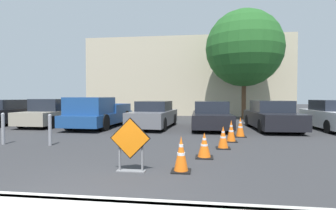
# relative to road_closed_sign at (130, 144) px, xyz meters

# --- Properties ---
(ground_plane) EXTENTS (96.00, 96.00, 0.00)m
(ground_plane) POSITION_rel_road_closed_sign_xyz_m (-0.43, 8.12, -0.63)
(ground_plane) COLOR #333335
(curb_lip) EXTENTS (28.25, 0.20, 0.14)m
(curb_lip) POSITION_rel_road_closed_sign_xyz_m (-0.43, -1.88, -0.56)
(curb_lip) COLOR beige
(curb_lip) RESTS_ON ground_plane
(road_closed_sign) EXTENTS (0.91, 0.20, 1.20)m
(road_closed_sign) POSITION_rel_road_closed_sign_xyz_m (0.00, 0.00, 0.00)
(road_closed_sign) COLOR black
(road_closed_sign) RESTS_ON ground_plane
(traffic_cone_nearest) EXTENTS (0.42, 0.42, 0.79)m
(traffic_cone_nearest) POSITION_rel_road_closed_sign_xyz_m (1.10, 0.16, -0.24)
(traffic_cone_nearest) COLOR black
(traffic_cone_nearest) RESTS_ON ground_plane
(traffic_cone_second) EXTENTS (0.47, 0.47, 0.69)m
(traffic_cone_second) POSITION_rel_road_closed_sign_xyz_m (1.62, 1.56, -0.29)
(traffic_cone_second) COLOR black
(traffic_cone_second) RESTS_ON ground_plane
(traffic_cone_third) EXTENTS (0.44, 0.44, 0.72)m
(traffic_cone_third) POSITION_rel_road_closed_sign_xyz_m (2.22, 2.92, -0.28)
(traffic_cone_third) COLOR black
(traffic_cone_third) RESTS_ON ground_plane
(traffic_cone_fourth) EXTENTS (0.43, 0.43, 0.79)m
(traffic_cone_fourth) POSITION_rel_road_closed_sign_xyz_m (2.61, 4.22, -0.24)
(traffic_cone_fourth) COLOR black
(traffic_cone_fourth) RESTS_ON ground_plane
(traffic_cone_fifth) EXTENTS (0.47, 0.47, 0.81)m
(traffic_cone_fifth) POSITION_rel_road_closed_sign_xyz_m (3.11, 5.48, -0.23)
(traffic_cone_fifth) COLOR black
(traffic_cone_fifth) RESTS_ON ground_plane
(parked_car_nearest) EXTENTS (1.92, 4.70, 1.48)m
(parked_car_nearest) POSITION_rel_road_closed_sign_xyz_m (-10.01, 8.34, 0.06)
(parked_car_nearest) COLOR black
(parked_car_nearest) RESTS_ON ground_plane
(parked_car_second) EXTENTS (2.00, 4.30, 1.52)m
(parked_car_second) POSITION_rel_road_closed_sign_xyz_m (-7.00, 8.39, 0.07)
(parked_car_second) COLOR #A39984
(parked_car_second) RESTS_ON ground_plane
(pickup_truck) EXTENTS (2.20, 5.42, 1.62)m
(pickup_truck) POSITION_rel_road_closed_sign_xyz_m (-4.00, 7.82, 0.11)
(pickup_truck) COLOR navy
(pickup_truck) RESTS_ON ground_plane
(parked_car_third) EXTENTS (2.09, 4.53, 1.42)m
(parked_car_third) POSITION_rel_road_closed_sign_xyz_m (-0.99, 8.15, 0.04)
(parked_car_third) COLOR slate
(parked_car_third) RESTS_ON ground_plane
(parked_car_fourth) EXTENTS (1.98, 4.60, 1.42)m
(parked_car_fourth) POSITION_rel_road_closed_sign_xyz_m (2.02, 8.16, 0.03)
(parked_car_fourth) COLOR black
(parked_car_fourth) RESTS_ON ground_plane
(parked_car_fifth) EXTENTS (2.07, 4.65, 1.46)m
(parked_car_fifth) POSITION_rel_road_closed_sign_xyz_m (5.02, 8.15, 0.05)
(parked_car_fifth) COLOR black
(parked_car_fifth) RESTS_ON ground_plane
(parked_car_sixth) EXTENTS (1.86, 4.28, 1.49)m
(parked_car_sixth) POSITION_rel_road_closed_sign_xyz_m (8.03, 8.38, 0.06)
(parked_car_sixth) COLOR silver
(parked_car_sixth) RESTS_ON ground_plane
(bollard_nearest) EXTENTS (0.12, 0.12, 1.07)m
(bollard_nearest) POSITION_rel_road_closed_sign_xyz_m (-3.54, 2.67, -0.06)
(bollard_nearest) COLOR gray
(bollard_nearest) RESTS_ON ground_plane
(bollard_second) EXTENTS (0.12, 0.12, 1.10)m
(bollard_second) POSITION_rel_road_closed_sign_xyz_m (-5.28, 2.67, -0.05)
(bollard_second) COLOR gray
(bollard_second) RESTS_ON ground_plane
(building_facade_backdrop) EXTENTS (18.12, 5.00, 6.93)m
(building_facade_backdrop) POSITION_rel_road_closed_sign_xyz_m (0.18, 19.52, 2.84)
(building_facade_backdrop) COLOR beige
(building_facade_backdrop) RESTS_ON ground_plane
(street_tree_behind_lot) EXTENTS (5.58, 5.58, 7.98)m
(street_tree_behind_lot) POSITION_rel_road_closed_sign_xyz_m (4.58, 14.23, 4.56)
(street_tree_behind_lot) COLOR #513823
(street_tree_behind_lot) RESTS_ON ground_plane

